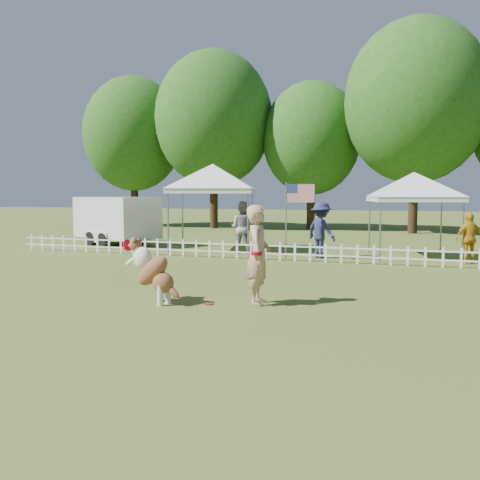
% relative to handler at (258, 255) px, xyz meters
% --- Properties ---
extents(ground, '(120.00, 120.00, 0.00)m').
position_rel_handler_xyz_m(ground, '(-0.65, -0.17, -0.99)').
color(ground, '#3F5C1D').
rests_on(ground, ground).
extents(picket_fence, '(22.00, 0.08, 0.60)m').
position_rel_handler_xyz_m(picket_fence, '(-0.65, 6.83, -0.69)').
color(picket_fence, white).
rests_on(picket_fence, ground).
extents(handler, '(0.59, 0.79, 1.97)m').
position_rel_handler_xyz_m(handler, '(0.00, 0.00, 0.00)').
color(handler, tan).
rests_on(handler, ground).
extents(dog, '(1.32, 0.71, 1.30)m').
position_rel_handler_xyz_m(dog, '(-2.00, -0.61, -0.34)').
color(dog, brown).
rests_on(dog, ground).
extents(frisbee_on_turf, '(0.25, 0.25, 0.02)m').
position_rel_handler_xyz_m(frisbee_on_turf, '(-0.92, -0.36, -0.98)').
color(frisbee_on_turf, red).
rests_on(frisbee_on_turf, ground).
extents(canopy_tent_left, '(3.86, 3.86, 3.25)m').
position_rel_handler_xyz_m(canopy_tent_left, '(-4.71, 9.11, 0.64)').
color(canopy_tent_left, white).
rests_on(canopy_tent_left, ground).
extents(canopy_tent_right, '(3.32, 3.32, 2.85)m').
position_rel_handler_xyz_m(canopy_tent_right, '(2.66, 8.99, 0.44)').
color(canopy_tent_right, white).
rests_on(canopy_tent_right, ground).
extents(cargo_trailer, '(5.19, 3.84, 2.09)m').
position_rel_handler_xyz_m(cargo_trailer, '(-9.27, 9.53, 0.06)').
color(cargo_trailer, silver).
rests_on(cargo_trailer, ground).
extents(flag_pole, '(0.99, 0.25, 2.56)m').
position_rel_handler_xyz_m(flag_pole, '(-1.27, 7.09, 0.29)').
color(flag_pole, gray).
rests_on(flag_pole, ground).
extents(spectator_a, '(0.97, 0.78, 1.92)m').
position_rel_handler_xyz_m(spectator_a, '(-3.23, 8.31, -0.03)').
color(spectator_a, gray).
rests_on(spectator_a, ground).
extents(spectator_b, '(1.41, 1.31, 1.90)m').
position_rel_handler_xyz_m(spectator_b, '(-0.28, 8.02, -0.03)').
color(spectator_b, '#222448').
rests_on(spectator_b, ground).
extents(spectator_c, '(1.01, 0.79, 1.60)m').
position_rel_handler_xyz_m(spectator_c, '(4.38, 7.96, -0.18)').
color(spectator_c, orange).
rests_on(spectator_c, ground).
extents(tree_far_left, '(6.60, 6.60, 11.00)m').
position_rel_handler_xyz_m(tree_far_left, '(-15.65, 21.83, 4.51)').
color(tree_far_left, '#234C15').
rests_on(tree_far_left, ground).
extents(tree_left, '(7.40, 7.40, 12.00)m').
position_rel_handler_xyz_m(tree_left, '(-9.65, 21.33, 5.01)').
color(tree_left, '#234C15').
rests_on(tree_left, ground).
extents(tree_center_left, '(6.00, 6.00, 9.80)m').
position_rel_handler_xyz_m(tree_center_left, '(-3.65, 22.33, 3.91)').
color(tree_center_left, '#234C15').
rests_on(tree_center_left, ground).
extents(tree_center_right, '(7.60, 7.60, 12.60)m').
position_rel_handler_xyz_m(tree_center_right, '(2.35, 20.83, 5.31)').
color(tree_center_right, '#234C15').
rests_on(tree_center_right, ground).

